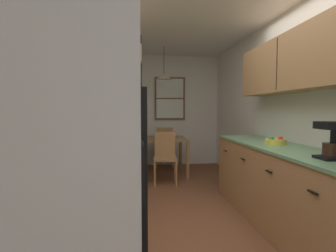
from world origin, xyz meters
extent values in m
plane|color=brown|center=(0.00, 1.00, 0.00)|extent=(12.00, 12.00, 0.00)
cube|color=white|center=(-1.35, 1.00, 1.27)|extent=(0.10, 9.00, 2.55)
cube|color=white|center=(1.35, 1.00, 1.27)|extent=(0.10, 9.00, 2.55)
cube|color=white|center=(0.00, 3.65, 1.27)|extent=(4.40, 0.10, 2.55)
cube|color=white|center=(0.00, 1.00, 2.59)|extent=(4.40, 9.00, 0.08)
cube|color=silver|center=(-0.93, -1.24, 0.88)|extent=(0.74, 0.75, 1.77)
cube|color=black|center=(-0.56, -1.24, 0.83)|extent=(0.01, 0.01, 1.59)
cube|color=black|center=(-0.54, -1.28, 0.83)|extent=(0.02, 0.02, 1.13)
cube|color=black|center=(-0.54, -1.20, 0.83)|extent=(0.02, 0.02, 1.13)
cube|color=black|center=(-0.55, -1.41, 1.06)|extent=(0.01, 0.15, 0.22)
cube|color=beige|center=(-0.56, -1.33, 1.53)|extent=(0.01, 0.05, 0.07)
cube|color=silver|center=(-0.99, -0.53, 0.45)|extent=(0.62, 0.64, 0.90)
cube|color=black|center=(-0.67, -0.53, 0.42)|extent=(0.01, 0.45, 0.30)
cube|color=silver|center=(-0.65, -0.53, 0.63)|extent=(0.02, 0.51, 0.02)
cube|color=black|center=(-0.99, -0.53, 0.91)|extent=(0.59, 0.61, 0.02)
cube|color=silver|center=(-1.27, -0.53, 1.00)|extent=(0.06, 0.64, 0.20)
cylinder|color=#2D2D2D|center=(-1.13, -0.67, 0.93)|extent=(0.15, 0.15, 0.01)
cylinder|color=#2D2D2D|center=(-1.13, -0.39, 0.93)|extent=(0.15, 0.15, 0.01)
cylinder|color=#2D2D2D|center=(-0.85, -0.67, 0.93)|extent=(0.15, 0.15, 0.01)
cylinder|color=#2D2D2D|center=(-0.85, -0.39, 0.93)|extent=(0.15, 0.15, 0.01)
cube|color=black|center=(-1.11, -0.53, 1.64)|extent=(0.38, 0.62, 0.34)
cube|color=black|center=(-0.92, -0.59, 1.64)|extent=(0.01, 0.37, 0.22)
cube|color=#2D2D33|center=(-0.92, -0.32, 1.64)|extent=(0.01, 0.12, 0.22)
cube|color=#A87A4C|center=(-1.00, 0.70, 0.43)|extent=(0.60, 1.81, 0.87)
cube|color=#6B9E70|center=(-1.00, 0.70, 0.89)|extent=(0.63, 1.83, 0.03)
cube|color=black|center=(-0.69, 0.10, 0.70)|extent=(0.02, 0.10, 0.01)
cube|color=black|center=(-0.69, 0.70, 0.70)|extent=(0.02, 0.10, 0.01)
cube|color=black|center=(-0.69, 1.31, 0.70)|extent=(0.02, 0.10, 0.01)
cube|color=#A87A4C|center=(-1.14, 0.65, 1.84)|extent=(0.32, 1.91, 0.71)
cube|color=#2D2319|center=(-0.98, 0.34, 1.84)|extent=(0.01, 0.01, 0.65)
cube|color=#2D2319|center=(-0.98, 0.97, 1.84)|extent=(0.01, 0.01, 0.65)
cube|color=#A87A4C|center=(1.00, -0.06, 0.43)|extent=(0.60, 3.18, 0.87)
cube|color=#6B9E70|center=(1.00, -0.06, 0.89)|extent=(0.63, 3.20, 0.03)
cube|color=black|center=(0.69, -0.70, 0.70)|extent=(0.02, 0.10, 0.01)
cube|color=black|center=(0.69, -0.06, 0.70)|extent=(0.02, 0.10, 0.01)
cube|color=black|center=(0.69, 0.58, 0.70)|extent=(0.02, 0.10, 0.01)
cube|color=black|center=(0.69, 1.21, 0.70)|extent=(0.02, 0.10, 0.01)
cube|color=#A87A4C|center=(1.14, -0.11, 1.81)|extent=(0.32, 2.88, 0.62)
cube|color=#2D2319|center=(0.98, 0.37, 1.81)|extent=(0.01, 0.01, 0.57)
cube|color=olive|center=(-0.07, 2.73, 0.71)|extent=(0.87, 0.90, 0.03)
cube|color=olive|center=(-0.47, 2.31, 0.35)|extent=(0.06, 0.06, 0.70)
cube|color=olive|center=(0.34, 2.31, 0.35)|extent=(0.06, 0.06, 0.70)
cube|color=olive|center=(-0.47, 3.15, 0.35)|extent=(0.06, 0.06, 0.70)
cube|color=olive|center=(0.34, 3.15, 0.35)|extent=(0.06, 0.06, 0.70)
cube|color=#A87A4C|center=(-0.12, 2.00, 0.45)|extent=(0.43, 0.43, 0.04)
cube|color=#A87A4C|center=(-0.10, 2.18, 0.68)|extent=(0.37, 0.06, 0.45)
cylinder|color=#A87A4C|center=(0.05, 1.81, 0.22)|extent=(0.04, 0.04, 0.43)
cylinder|color=#A87A4C|center=(-0.31, 1.83, 0.22)|extent=(0.04, 0.04, 0.43)
cylinder|color=#A87A4C|center=(0.08, 2.17, 0.22)|extent=(0.04, 0.04, 0.43)
cylinder|color=#A87A4C|center=(-0.28, 2.20, 0.22)|extent=(0.04, 0.04, 0.43)
cube|color=#A87A4C|center=(-0.01, 3.46, 0.45)|extent=(0.42, 0.42, 0.04)
cube|color=#A87A4C|center=(0.00, 3.28, 0.68)|extent=(0.37, 0.05, 0.45)
cylinder|color=#A87A4C|center=(-0.20, 3.64, 0.22)|extent=(0.04, 0.04, 0.43)
cylinder|color=#A87A4C|center=(0.16, 3.65, 0.22)|extent=(0.04, 0.04, 0.43)
cylinder|color=#A87A4C|center=(-0.19, 3.27, 0.22)|extent=(0.04, 0.04, 0.43)
cylinder|color=#A87A4C|center=(0.18, 3.29, 0.22)|extent=(0.04, 0.04, 0.43)
cylinder|color=black|center=(-0.07, 2.73, 2.28)|extent=(0.01, 0.01, 0.55)
cone|color=beige|center=(-0.07, 2.73, 1.95)|extent=(0.33, 0.33, 0.10)
sphere|color=white|center=(-0.07, 2.73, 1.97)|extent=(0.06, 0.06, 0.06)
cube|color=brown|center=(0.15, 3.58, 1.56)|extent=(0.71, 0.04, 0.99)
cube|color=silver|center=(0.15, 3.56, 1.56)|extent=(0.63, 0.01, 0.91)
cube|color=brown|center=(0.15, 3.56, 1.56)|extent=(0.63, 0.02, 0.03)
cylinder|color=white|center=(-0.70, 2.12, 0.32)|extent=(0.36, 0.36, 0.64)
cylinder|color=#D84C19|center=(-1.00, -0.09, 1.00)|extent=(0.12, 0.12, 0.19)
cylinder|color=white|center=(-1.00, -0.09, 1.10)|extent=(0.13, 0.13, 0.02)
cube|color=white|center=(-0.64, -0.37, 0.50)|extent=(0.02, 0.16, 0.24)
cube|color=black|center=(0.98, -0.51, 0.91)|extent=(0.22, 0.18, 0.02)
cube|color=black|center=(0.98, -0.51, 1.17)|extent=(0.22, 0.18, 0.06)
cylinder|color=#331E14|center=(0.96, -0.51, 0.98)|extent=(0.11, 0.11, 0.11)
cylinder|color=#E5D14C|center=(1.01, 0.40, 0.93)|extent=(0.24, 0.24, 0.06)
cylinder|color=black|center=(1.01, 0.40, 0.95)|extent=(0.19, 0.19, 0.03)
sphere|color=red|center=(1.06, 0.38, 0.96)|extent=(0.06, 0.06, 0.06)
sphere|color=green|center=(0.95, 0.40, 0.96)|extent=(0.06, 0.06, 0.06)
camera|label=1|loc=(-0.57, -2.41, 1.30)|focal=27.56mm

